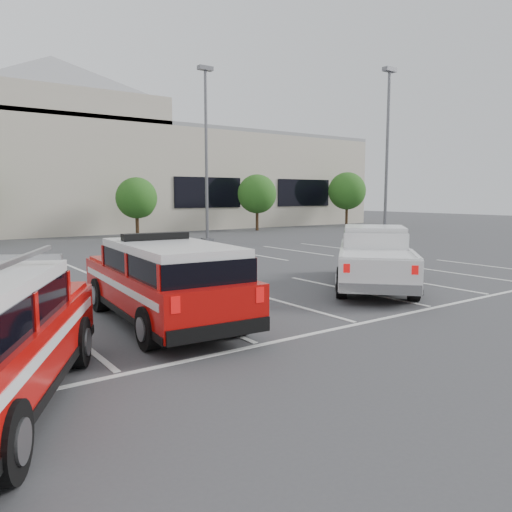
{
  "coord_description": "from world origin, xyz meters",
  "views": [
    {
      "loc": [
        -8.03,
        -10.21,
        2.81
      ],
      "look_at": [
        0.27,
        1.45,
        1.05
      ],
      "focal_mm": 35.0,
      "sensor_mm": 36.0,
      "label": 1
    }
  ],
  "objects_px": {
    "tree_mid_right": "(138,199)",
    "fire_chief_suv": "(164,287)",
    "tree_far_right": "(347,192)",
    "light_pole_mid": "(206,155)",
    "white_pickup": "(374,263)",
    "light_pole_right": "(387,155)",
    "convention_building": "(27,170)",
    "tree_right": "(258,195)"
  },
  "relations": [
    {
      "from": "tree_mid_right",
      "to": "fire_chief_suv",
      "type": "xyz_separation_m",
      "value": [
        -8.54,
        -22.35,
        -1.7
      ]
    },
    {
      "from": "tree_mid_right",
      "to": "tree_far_right",
      "type": "relative_size",
      "value": 0.82
    },
    {
      "from": "tree_far_right",
      "to": "light_pole_mid",
      "type": "relative_size",
      "value": 0.47
    },
    {
      "from": "tree_mid_right",
      "to": "light_pole_mid",
      "type": "relative_size",
      "value": 0.39
    },
    {
      "from": "fire_chief_suv",
      "to": "white_pickup",
      "type": "xyz_separation_m",
      "value": [
        7.17,
        0.34,
        -0.07
      ]
    },
    {
      "from": "tree_mid_right",
      "to": "white_pickup",
      "type": "height_order",
      "value": "tree_mid_right"
    },
    {
      "from": "tree_mid_right",
      "to": "white_pickup",
      "type": "relative_size",
      "value": 0.7
    },
    {
      "from": "light_pole_mid",
      "to": "light_pole_right",
      "type": "height_order",
      "value": "same"
    },
    {
      "from": "convention_building",
      "to": "fire_chief_suv",
      "type": "distance_m",
      "value": 32.61
    },
    {
      "from": "convention_building",
      "to": "light_pole_mid",
      "type": "distance_m",
      "value": 17.27
    },
    {
      "from": "light_pole_right",
      "to": "tree_right",
      "type": "bearing_deg",
      "value": 94.31
    },
    {
      "from": "convention_building",
      "to": "light_pole_mid",
      "type": "height_order",
      "value": "convention_building"
    },
    {
      "from": "light_pole_right",
      "to": "white_pickup",
      "type": "height_order",
      "value": "light_pole_right"
    },
    {
      "from": "white_pickup",
      "to": "tree_far_right",
      "type": "bearing_deg",
      "value": 91.9
    },
    {
      "from": "light_pole_mid",
      "to": "convention_building",
      "type": "bearing_deg",
      "value": 113.26
    },
    {
      "from": "light_pole_mid",
      "to": "white_pickup",
      "type": "height_order",
      "value": "light_pole_mid"
    },
    {
      "from": "tree_mid_right",
      "to": "light_pole_right",
      "type": "bearing_deg",
      "value": -47.83
    },
    {
      "from": "light_pole_mid",
      "to": "white_pickup",
      "type": "relative_size",
      "value": 1.79
    },
    {
      "from": "fire_chief_suv",
      "to": "white_pickup",
      "type": "height_order",
      "value": "fire_chief_suv"
    },
    {
      "from": "light_pole_right",
      "to": "fire_chief_suv",
      "type": "xyz_separation_m",
      "value": [
        -19.45,
        -10.3,
        -4.38
      ]
    },
    {
      "from": "tree_mid_right",
      "to": "light_pole_right",
      "type": "height_order",
      "value": "light_pole_right"
    },
    {
      "from": "tree_right",
      "to": "tree_mid_right",
      "type": "bearing_deg",
      "value": -180.0
    },
    {
      "from": "light_pole_mid",
      "to": "fire_chief_suv",
      "type": "bearing_deg",
      "value": -122.65
    },
    {
      "from": "light_pole_right",
      "to": "fire_chief_suv",
      "type": "height_order",
      "value": "light_pole_right"
    },
    {
      "from": "tree_right",
      "to": "white_pickup",
      "type": "distance_m",
      "value": 24.86
    },
    {
      "from": "tree_mid_right",
      "to": "white_pickup",
      "type": "xyz_separation_m",
      "value": [
        -1.37,
        -22.01,
        -1.77
      ]
    },
    {
      "from": "fire_chief_suv",
      "to": "tree_far_right",
      "type": "bearing_deg",
      "value": 42.53
    },
    {
      "from": "tree_mid_right",
      "to": "white_pickup",
      "type": "distance_m",
      "value": 22.12
    },
    {
      "from": "tree_far_right",
      "to": "light_pole_mid",
      "type": "xyz_separation_m",
      "value": [
        -18.09,
        -6.05,
        2.14
      ]
    },
    {
      "from": "light_pole_right",
      "to": "convention_building",
      "type": "bearing_deg",
      "value": 125.89
    },
    {
      "from": "tree_right",
      "to": "convention_building",
      "type": "bearing_deg",
      "value": 146.63
    },
    {
      "from": "tree_right",
      "to": "fire_chief_suv",
      "type": "bearing_deg",
      "value": -129.68
    },
    {
      "from": "light_pole_right",
      "to": "white_pickup",
      "type": "distance_m",
      "value": 16.43
    },
    {
      "from": "tree_far_right",
      "to": "light_pole_mid",
      "type": "height_order",
      "value": "light_pole_mid"
    },
    {
      "from": "fire_chief_suv",
      "to": "light_pole_right",
      "type": "bearing_deg",
      "value": 32.38
    },
    {
      "from": "light_pole_mid",
      "to": "white_pickup",
      "type": "distance_m",
      "value": 16.9
    },
    {
      "from": "tree_right",
      "to": "white_pickup",
      "type": "height_order",
      "value": "tree_right"
    },
    {
      "from": "convention_building",
      "to": "tree_right",
      "type": "height_order",
      "value": "convention_building"
    },
    {
      "from": "light_pole_mid",
      "to": "light_pole_right",
      "type": "distance_m",
      "value": 10.82
    },
    {
      "from": "convention_building",
      "to": "tree_mid_right",
      "type": "height_order",
      "value": "convention_building"
    },
    {
      "from": "light_pole_mid",
      "to": "light_pole_right",
      "type": "bearing_deg",
      "value": -33.69
    },
    {
      "from": "tree_mid_right",
      "to": "tree_right",
      "type": "xyz_separation_m",
      "value": [
        10.0,
        0.0,
        0.27
      ]
    }
  ]
}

